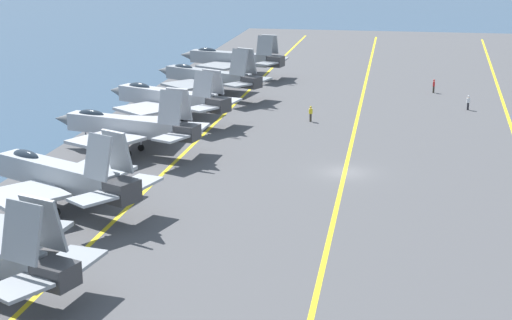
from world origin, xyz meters
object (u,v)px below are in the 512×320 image
(parked_jet_fifth, at_px, (168,98))
(crew_yellow_vest, at_px, (311,113))
(parked_jet_sixth, at_px, (209,77))
(parked_jet_seventh, at_px, (232,58))
(crew_red_vest, at_px, (434,85))
(crew_white_vest, at_px, (468,102))
(parked_jet_third, at_px, (60,175))
(parked_jet_fourth, at_px, (127,126))

(parked_jet_fifth, height_order, crew_yellow_vest, parked_jet_fifth)
(parked_jet_sixth, xyz_separation_m, parked_jet_seventh, (14.72, 0.09, 0.05))
(parked_jet_seventh, height_order, crew_red_vest, parked_jet_seventh)
(crew_white_vest, bearing_deg, crew_red_vest, 19.72)
(parked_jet_third, bearing_deg, parked_jet_seventh, -1.00)
(parked_jet_fifth, distance_m, parked_jet_seventh, 28.64)
(parked_jet_fourth, distance_m, parked_jet_sixth, 26.82)
(parked_jet_sixth, relative_size, crew_red_vest, 9.23)
(parked_jet_seventh, xyz_separation_m, crew_white_vest, (-16.82, -31.27, -1.68))
(parked_jet_sixth, height_order, crew_white_vest, parked_jet_sixth)
(parked_jet_fourth, bearing_deg, parked_jet_seventh, -1.77)
(parked_jet_fourth, bearing_deg, parked_jet_third, -178.97)
(parked_jet_third, bearing_deg, crew_red_vest, -29.92)
(parked_jet_sixth, relative_size, crew_white_vest, 9.36)
(parked_jet_fourth, xyz_separation_m, crew_white_vest, (24.68, -32.56, -1.63))
(crew_red_vest, bearing_deg, parked_jet_third, 150.08)
(parked_jet_fourth, relative_size, crew_yellow_vest, 8.97)
(parked_jet_fourth, xyz_separation_m, crew_red_vest, (34.44, -29.06, -1.62))
(parked_jet_seventh, bearing_deg, parked_jet_sixth, -179.64)
(parked_jet_sixth, bearing_deg, crew_white_vest, -93.85)
(parked_jet_sixth, xyz_separation_m, crew_white_vest, (-2.10, -31.18, -1.64))
(parked_jet_fifth, height_order, parked_jet_seventh, parked_jet_seventh)
(parked_jet_fifth, relative_size, parked_jet_sixth, 1.01)
(parked_jet_fifth, xyz_separation_m, crew_red_vest, (21.55, -28.90, -1.65))
(parked_jet_seventh, height_order, crew_yellow_vest, parked_jet_seventh)
(parked_jet_sixth, distance_m, parked_jet_seventh, 14.72)
(parked_jet_third, relative_size, parked_jet_fourth, 0.99)
(parked_jet_sixth, bearing_deg, parked_jet_fifth, 174.99)
(parked_jet_sixth, bearing_deg, crew_red_vest, -74.53)
(parked_jet_sixth, relative_size, parked_jet_seventh, 0.98)
(crew_red_vest, bearing_deg, parked_jet_seventh, 75.73)
(crew_white_vest, xyz_separation_m, crew_red_vest, (9.76, 3.50, 0.01))
(parked_jet_third, bearing_deg, parked_jet_sixth, -1.48)
(parked_jet_third, xyz_separation_m, crew_red_vest, (50.01, -28.78, -1.65))
(parked_jet_fourth, xyz_separation_m, parked_jet_fifth, (12.89, -0.16, 0.03))
(parked_jet_fourth, xyz_separation_m, crew_yellow_vest, (15.67, -15.28, -1.63))
(parked_jet_third, bearing_deg, parked_jet_fourth, 1.03)
(parked_jet_third, distance_m, parked_jet_fifth, 28.46)
(crew_red_vest, bearing_deg, crew_white_vest, -160.28)
(crew_red_vest, bearing_deg, parked_jet_sixth, 105.47)
(parked_jet_fifth, xyz_separation_m, parked_jet_sixth, (13.89, -1.22, -0.03))
(parked_jet_seventh, distance_m, crew_white_vest, 35.55)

